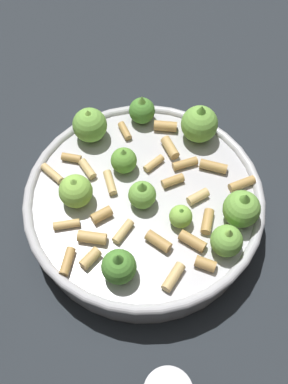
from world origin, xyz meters
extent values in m
plane|color=#23282D|center=(0.00, 0.00, 0.00)|extent=(2.40, 2.40, 0.00)
cylinder|color=#B7B7BC|center=(0.00, 0.00, 0.02)|extent=(0.27, 0.27, 0.05)
torus|color=#B7B7BC|center=(0.00, 0.00, 0.05)|extent=(0.29, 0.29, 0.01)
sphere|color=#8CC64C|center=(0.05, -0.02, 0.06)|extent=(0.03, 0.03, 0.03)
cone|color=#609E38|center=(0.05, -0.02, 0.07)|extent=(0.01, 0.01, 0.01)
sphere|color=#4C8933|center=(0.00, -0.10, 0.07)|extent=(0.04, 0.04, 0.04)
cone|color=#4C8933|center=(0.00, -0.10, 0.09)|extent=(0.02, 0.02, 0.02)
sphere|color=#75B247|center=(0.10, -0.04, 0.07)|extent=(0.04, 0.04, 0.04)
cone|color=#8CC64C|center=(0.10, -0.04, 0.08)|extent=(0.02, 0.02, 0.01)
sphere|color=#609E38|center=(-0.03, 0.03, 0.06)|extent=(0.03, 0.03, 0.03)
cone|color=#75B247|center=(-0.03, 0.03, 0.08)|extent=(0.01, 0.01, 0.01)
sphere|color=#75B247|center=(-0.09, 0.07, 0.07)|extent=(0.04, 0.04, 0.04)
cone|color=#8CC64C|center=(-0.09, 0.07, 0.09)|extent=(0.02, 0.02, 0.01)
sphere|color=#75B247|center=(0.00, -0.01, 0.07)|extent=(0.03, 0.03, 0.03)
cone|color=#609E38|center=(0.00, -0.01, 0.08)|extent=(0.02, 0.02, 0.02)
sphere|color=#75B247|center=(0.04, 0.11, 0.07)|extent=(0.05, 0.05, 0.05)
cone|color=#609E38|center=(0.04, 0.11, 0.10)|extent=(0.02, 0.02, 0.02)
sphere|color=#8CC64C|center=(-0.07, -0.02, 0.07)|extent=(0.04, 0.04, 0.04)
cone|color=#8CC64C|center=(-0.07, -0.02, 0.09)|extent=(0.02, 0.02, 0.01)
sphere|color=#75B247|center=(0.11, 0.00, 0.07)|extent=(0.04, 0.04, 0.04)
cone|color=#609E38|center=(0.11, 0.00, 0.09)|extent=(0.02, 0.02, 0.02)
sphere|color=#4C8933|center=(-0.03, 0.11, 0.07)|extent=(0.03, 0.03, 0.03)
cone|color=#75B247|center=(-0.03, 0.11, 0.08)|extent=(0.02, 0.02, 0.02)
cylinder|color=tan|center=(0.07, 0.06, 0.05)|extent=(0.03, 0.01, 0.01)
cylinder|color=tan|center=(-0.04, -0.04, 0.06)|extent=(0.03, 0.03, 0.01)
cylinder|color=tan|center=(0.04, 0.06, 0.05)|extent=(0.03, 0.03, 0.01)
cylinder|color=tan|center=(-0.03, -0.09, 0.06)|extent=(0.02, 0.03, 0.01)
cylinder|color=tan|center=(0.06, 0.01, 0.05)|extent=(0.03, 0.03, 0.01)
cylinder|color=tan|center=(0.06, -0.09, 0.05)|extent=(0.02, 0.03, 0.01)
cylinder|color=tan|center=(0.00, 0.05, 0.05)|extent=(0.02, 0.03, 0.01)
cylinder|color=tan|center=(-0.08, 0.02, 0.05)|extent=(0.03, 0.03, 0.01)
cylinder|color=tan|center=(-0.07, -0.06, 0.05)|extent=(0.03, 0.02, 0.01)
cylinder|color=tan|center=(-0.11, 0.00, 0.05)|extent=(0.03, 0.02, 0.01)
cylinder|color=tan|center=(-0.04, 0.01, 0.05)|extent=(0.02, 0.03, 0.01)
cylinder|color=tan|center=(0.03, -0.06, 0.06)|extent=(0.03, 0.02, 0.01)
cylinder|color=tan|center=(-0.01, -0.05, 0.05)|extent=(0.02, 0.03, 0.01)
cylinder|color=tan|center=(-0.10, 0.03, 0.05)|extent=(0.02, 0.01, 0.01)
cylinder|color=tan|center=(0.07, -0.05, 0.06)|extent=(0.03, 0.02, 0.01)
cylinder|color=tan|center=(0.11, 0.04, 0.05)|extent=(0.03, 0.03, 0.01)
cylinder|color=tan|center=(0.03, 0.03, 0.05)|extent=(0.03, 0.03, 0.01)
cylinder|color=tan|center=(0.00, 0.11, 0.06)|extent=(0.03, 0.02, 0.01)
cylinder|color=tan|center=(-0.05, 0.09, 0.05)|extent=(0.02, 0.03, 0.01)
cylinder|color=tan|center=(-0.06, -0.10, 0.05)|extent=(0.01, 0.03, 0.01)
cylinder|color=tan|center=(0.08, -0.02, 0.05)|extent=(0.01, 0.03, 0.01)
cylinder|color=tan|center=(0.09, -0.07, 0.06)|extent=(0.02, 0.01, 0.01)
cylinder|color=tan|center=(-0.04, -0.07, 0.06)|extent=(0.03, 0.02, 0.01)
cylinder|color=tan|center=(0.01, 0.07, 0.06)|extent=(0.03, 0.03, 0.01)
camera|label=1|loc=(0.07, -0.28, 0.52)|focal=43.38mm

